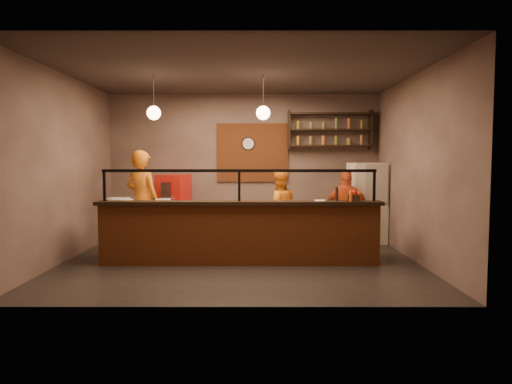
{
  "coord_description": "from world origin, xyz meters",
  "views": [
    {
      "loc": [
        0.28,
        -7.78,
        1.73
      ],
      "look_at": [
        0.27,
        0.3,
        1.17
      ],
      "focal_mm": 32.0,
      "sensor_mm": 36.0,
      "label": 1
    }
  ],
  "objects_px": {
    "cook_right": "(347,209)",
    "red_cooler": "(174,207)",
    "cook_left": "(142,200)",
    "cook_mid": "(279,210)",
    "pepper_mill": "(337,194)",
    "fridge": "(367,203)",
    "wall_clock": "(248,144)",
    "condiment_caddy": "(354,198)",
    "pizza_dough": "(301,208)"
  },
  "relations": [
    {
      "from": "wall_clock",
      "to": "cook_mid",
      "type": "bearing_deg",
      "value": -68.22
    },
    {
      "from": "cook_left",
      "to": "cook_mid",
      "type": "distance_m",
      "value": 2.65
    },
    {
      "from": "cook_right",
      "to": "fridge",
      "type": "distance_m",
      "value": 0.86
    },
    {
      "from": "wall_clock",
      "to": "condiment_caddy",
      "type": "xyz_separation_m",
      "value": [
        1.79,
        -2.8,
        -0.99
      ]
    },
    {
      "from": "cook_right",
      "to": "pepper_mill",
      "type": "distance_m",
      "value": 1.43
    },
    {
      "from": "cook_mid",
      "to": "condiment_caddy",
      "type": "height_order",
      "value": "cook_mid"
    },
    {
      "from": "cook_left",
      "to": "pepper_mill",
      "type": "height_order",
      "value": "cook_left"
    },
    {
      "from": "cook_mid",
      "to": "pepper_mill",
      "type": "distance_m",
      "value": 1.51
    },
    {
      "from": "fridge",
      "to": "wall_clock",
      "type": "bearing_deg",
      "value": 157.82
    },
    {
      "from": "cook_mid",
      "to": "cook_right",
      "type": "xyz_separation_m",
      "value": [
        1.34,
        0.16,
        -0.01
      ]
    },
    {
      "from": "cook_right",
      "to": "red_cooler",
      "type": "relative_size",
      "value": 1.09
    },
    {
      "from": "red_cooler",
      "to": "condiment_caddy",
      "type": "relative_size",
      "value": 7.23
    },
    {
      "from": "cook_mid",
      "to": "red_cooler",
      "type": "xyz_separation_m",
      "value": [
        -2.25,
        1.23,
        -0.07
      ]
    },
    {
      "from": "cook_mid",
      "to": "cook_right",
      "type": "relative_size",
      "value": 1.01
    },
    {
      "from": "wall_clock",
      "to": "pepper_mill",
      "type": "distance_m",
      "value": 3.22
    },
    {
      "from": "pizza_dough",
      "to": "cook_mid",
      "type": "bearing_deg",
      "value": 113.31
    },
    {
      "from": "wall_clock",
      "to": "cook_right",
      "type": "distance_m",
      "value": 2.73
    },
    {
      "from": "fridge",
      "to": "pizza_dough",
      "type": "xyz_separation_m",
      "value": [
        -1.55,
        -1.61,
        0.07
      ]
    },
    {
      "from": "condiment_caddy",
      "to": "cook_right",
      "type": "bearing_deg",
      "value": 83.55
    },
    {
      "from": "cook_mid",
      "to": "pepper_mill",
      "type": "height_order",
      "value": "cook_mid"
    },
    {
      "from": "wall_clock",
      "to": "fridge",
      "type": "bearing_deg",
      "value": -15.92
    },
    {
      "from": "fridge",
      "to": "condiment_caddy",
      "type": "xyz_separation_m",
      "value": [
        -0.71,
        -2.08,
        0.28
      ]
    },
    {
      "from": "pepper_mill",
      "to": "pizza_dough",
      "type": "bearing_deg",
      "value": 147.62
    },
    {
      "from": "pizza_dough",
      "to": "cook_left",
      "type": "bearing_deg",
      "value": 164.04
    },
    {
      "from": "cook_left",
      "to": "wall_clock",
      "type": "bearing_deg",
      "value": -120.23
    },
    {
      "from": "wall_clock",
      "to": "condiment_caddy",
      "type": "relative_size",
      "value": 1.53
    },
    {
      "from": "wall_clock",
      "to": "cook_left",
      "type": "xyz_separation_m",
      "value": [
        -2.03,
        -1.47,
        -1.14
      ]
    },
    {
      "from": "wall_clock",
      "to": "condiment_caddy",
      "type": "bearing_deg",
      "value": -57.39
    },
    {
      "from": "pepper_mill",
      "to": "cook_mid",
      "type": "bearing_deg",
      "value": 128.3
    },
    {
      "from": "red_cooler",
      "to": "condiment_caddy",
      "type": "height_order",
      "value": "red_cooler"
    },
    {
      "from": "cook_mid",
      "to": "fridge",
      "type": "height_order",
      "value": "fridge"
    },
    {
      "from": "pizza_dough",
      "to": "condiment_caddy",
      "type": "distance_m",
      "value": 0.98
    },
    {
      "from": "pizza_dough",
      "to": "wall_clock",
      "type": "bearing_deg",
      "value": 112.3
    },
    {
      "from": "cook_left",
      "to": "cook_mid",
      "type": "height_order",
      "value": "cook_left"
    },
    {
      "from": "red_cooler",
      "to": "cook_right",
      "type": "bearing_deg",
      "value": 1.34
    },
    {
      "from": "red_cooler",
      "to": "pizza_dough",
      "type": "relative_size",
      "value": 3.01
    },
    {
      "from": "pizza_dough",
      "to": "fridge",
      "type": "bearing_deg",
      "value": 46.17
    },
    {
      "from": "cook_left",
      "to": "fridge",
      "type": "relative_size",
      "value": 1.15
    },
    {
      "from": "condiment_caddy",
      "to": "cook_left",
      "type": "bearing_deg",
      "value": 160.86
    },
    {
      "from": "cook_right",
      "to": "red_cooler",
      "type": "distance_m",
      "value": 3.74
    },
    {
      "from": "condiment_caddy",
      "to": "pizza_dough",
      "type": "bearing_deg",
      "value": 150.55
    },
    {
      "from": "cook_mid",
      "to": "fridge",
      "type": "relative_size",
      "value": 0.93
    },
    {
      "from": "cook_left",
      "to": "red_cooler",
      "type": "xyz_separation_m",
      "value": [
        0.39,
        1.16,
        -0.25
      ]
    },
    {
      "from": "red_cooler",
      "to": "cook_left",
      "type": "bearing_deg",
      "value": -90.85
    },
    {
      "from": "wall_clock",
      "to": "fridge",
      "type": "height_order",
      "value": "wall_clock"
    },
    {
      "from": "wall_clock",
      "to": "cook_right",
      "type": "bearing_deg",
      "value": -35.2
    },
    {
      "from": "cook_right",
      "to": "condiment_caddy",
      "type": "xyz_separation_m",
      "value": [
        -0.16,
        -1.42,
        0.34
      ]
    },
    {
      "from": "wall_clock",
      "to": "red_cooler",
      "type": "height_order",
      "value": "wall_clock"
    },
    {
      "from": "cook_left",
      "to": "cook_mid",
      "type": "bearing_deg",
      "value": -157.65
    },
    {
      "from": "wall_clock",
      "to": "cook_right",
      "type": "relative_size",
      "value": 0.19
    }
  ]
}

